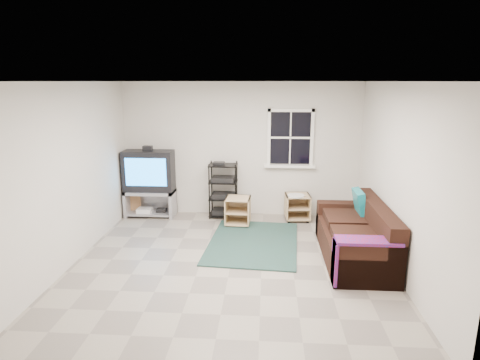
# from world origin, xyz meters

# --- Properties ---
(room) EXTENTS (4.60, 4.62, 4.60)m
(room) POSITION_xyz_m (0.95, 2.27, 1.48)
(room) COLOR gray
(room) RESTS_ON ground
(tv_unit) EXTENTS (0.95, 0.48, 1.40)m
(tv_unit) POSITION_xyz_m (-1.77, 2.04, 0.77)
(tv_unit) COLOR #96969E
(tv_unit) RESTS_ON ground
(av_rack) EXTENTS (0.54, 0.39, 1.09)m
(av_rack) POSITION_xyz_m (-0.33, 2.08, 0.47)
(av_rack) COLOR black
(av_rack) RESTS_ON ground
(side_table_left) EXTENTS (0.47, 0.47, 0.52)m
(side_table_left) POSITION_xyz_m (-0.01, 1.66, 0.28)
(side_table_left) COLOR tan
(side_table_left) RESTS_ON ground
(side_table_right) EXTENTS (0.49, 0.50, 0.52)m
(side_table_right) POSITION_xyz_m (1.10, 2.00, 0.29)
(side_table_right) COLOR tan
(side_table_right) RESTS_ON ground
(sofa) EXTENTS (0.89, 2.01, 0.92)m
(sofa) POSITION_xyz_m (1.87, 0.31, 0.32)
(sofa) COLOR black
(sofa) RESTS_ON ground
(shag_rug) EXTENTS (1.57, 2.06, 0.02)m
(shag_rug) POSITION_xyz_m (0.30, 0.77, 0.01)
(shag_rug) COLOR black
(shag_rug) RESTS_ON ground
(paper_bag) EXTENTS (0.32, 0.26, 0.39)m
(paper_bag) POSITION_xyz_m (-2.16, 2.16, 0.20)
(paper_bag) COLOR #A17448
(paper_bag) RESTS_ON ground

